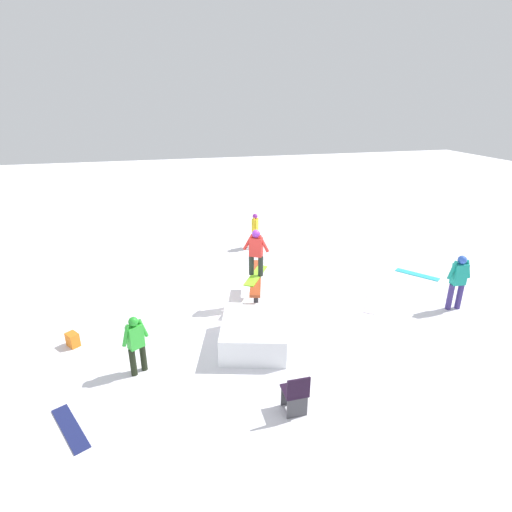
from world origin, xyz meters
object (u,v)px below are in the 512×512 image
Objects in this scene: rail_feature at (256,280)px; bystander_teal at (458,280)px; bystander_green at (136,342)px; folding_chair at (295,394)px; loose_snowboard_white at (371,301)px; main_rider_on_rail at (256,254)px; loose_snowboard_navy at (70,428)px; backpack_on_snow at (73,340)px; loose_snowboard_cyan at (417,275)px; bystander_yellow at (255,229)px.

bystander_teal is at bearing -91.22° from rail_feature.
bystander_green is 8.56m from bystander_teal.
loose_snowboard_white is at bearing -135.47° from folding_chair.
main_rider_on_rail reaches higher than loose_snowboard_navy.
bystander_green reaches higher than folding_chair.
backpack_on_snow is (-0.94, 4.76, -1.39)m from main_rider_on_rail.
bystander_teal reaches higher than rail_feature.
folding_chair reaches higher than loose_snowboard_cyan.
bystander_yellow is at bearing 1.90° from rail_feature.
loose_snowboard_cyan is (0.64, -5.75, -0.74)m from rail_feature.
bystander_teal is at bearing 99.06° from loose_snowboard_white.
rail_feature is 0.81m from main_rider_on_rail.
main_rider_on_rail reaches higher than rail_feature.
folding_chair is 5.56m from backpack_on_snow.
rail_feature is at bearing -115.54° from backpack_on_snow.
bystander_green is at bearing 141.92° from rail_feature.
bystander_yellow is 0.86× the size of bystander_teal.
loose_snowboard_white is 8.05m from backpack_on_snow.
bystander_teal reaches higher than bystander_green.
folding_chair reaches higher than loose_snowboard_white.
folding_chair is at bearing -153.24° from main_rider_on_rail.
loose_snowboard_navy is 4.12m from folding_chair.
main_rider_on_rail reaches higher than bystander_teal.
bystander_yellow is 4.06× the size of backpack_on_snow.
main_rider_on_rail is at bearing -115.54° from backpack_on_snow.
loose_snowboard_navy is at bearing -35.18° from loose_snowboard_white.
loose_snowboard_navy is 0.94× the size of loose_snowboard_cyan.
loose_snowboard_cyan is (2.99, -8.95, -0.75)m from bystander_green.
bystander_green is (-2.35, 3.20, 0.01)m from rail_feature.
bystander_teal is at bearing -104.37° from loose_snowboard_navy.
folding_chair is (-0.60, -4.05, 0.40)m from loose_snowboard_navy.
rail_feature is 4.67m from bystander_yellow.
loose_snowboard_white is (-5.23, -2.18, -0.76)m from bystander_yellow.
bystander_yellow is 1.04× the size of loose_snowboard_navy.
rail_feature is at bearing -68.44° from loose_snowboard_white.
bystander_green is at bearing -42.23° from loose_snowboard_white.
backpack_on_snow is (0.67, 10.08, -0.73)m from bystander_teal.
bystander_teal is 9.97m from loose_snowboard_navy.
loose_snowboard_navy is at bearing -3.03° from bystander_yellow.
bystander_yellow reaches higher than rail_feature.
folding_chair is at bearing 30.34° from bystander_teal.
backpack_on_snow is (-0.94, 4.76, -0.58)m from rail_feature.
bystander_teal reaches higher than loose_snowboard_cyan.
loose_snowboard_white is 1.68× the size of folding_chair.
folding_chair is (-8.83, 1.44, -0.36)m from bystander_yellow.
folding_chair is at bearing 91.31° from loose_snowboard_cyan.
loose_snowboard_cyan is at bearing -118.18° from backpack_on_snow.
loose_snowboard_white is 5.13m from folding_chair.
loose_snowboard_cyan is 4.15× the size of backpack_on_snow.
loose_snowboard_cyan is (2.25, -0.43, -0.89)m from bystander_teal.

